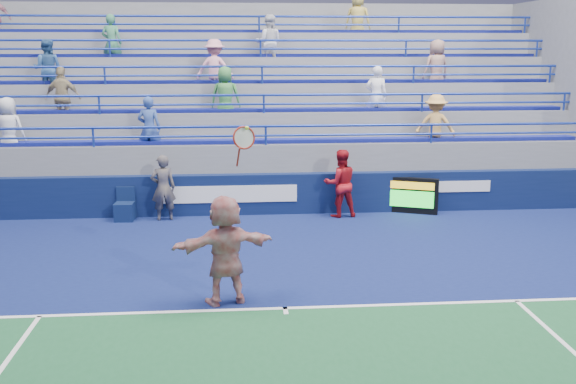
{
  "coord_description": "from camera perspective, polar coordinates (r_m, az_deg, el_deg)",
  "views": [
    {
      "loc": [
        -0.78,
        -10.25,
        4.38
      ],
      "look_at": [
        0.25,
        2.5,
        1.5
      ],
      "focal_mm": 40.0,
      "sensor_mm": 36.0,
      "label": 1
    }
  ],
  "objects": [
    {
      "name": "tennis_player",
      "position": [
        11.16,
        -5.58,
        -5.12
      ],
      "size": [
        1.89,
        1.03,
        3.12
      ],
      "color": "silver",
      "rests_on": "ground"
    },
    {
      "name": "ball_girl",
      "position": [
        16.89,
        4.68,
        0.76
      ],
      "size": [
        0.95,
        0.78,
        1.8
      ],
      "primitive_type": "imported",
      "rotation": [
        0.0,
        0.0,
        3.26
      ],
      "color": "#A4121B",
      "rests_on": "ground"
    },
    {
      "name": "bleacher_stand",
      "position": [
        20.73,
        -2.48,
        4.82
      ],
      "size": [
        18.0,
        5.61,
        6.13
      ],
      "color": "slate",
      "rests_on": "ground"
    },
    {
      "name": "ground",
      "position": [
        11.17,
        -0.26,
        -10.4
      ],
      "size": [
        120.0,
        120.0,
        0.0
      ],
      "primitive_type": "plane",
      "color": "#333538"
    },
    {
      "name": "sponsor_wall",
      "position": [
        17.19,
        -1.91,
        -0.18
      ],
      "size": [
        18.0,
        0.32,
        1.1
      ],
      "color": "#0B173D",
      "rests_on": "ground"
    },
    {
      "name": "serve_speed_board",
      "position": [
        17.56,
        10.91,
        -0.32
      ],
      "size": [
        1.38,
        0.66,
        0.98
      ],
      "color": "black",
      "rests_on": "ground"
    },
    {
      "name": "line_judge",
      "position": [
        16.79,
        -11.03,
        0.36
      ],
      "size": [
        0.7,
        0.53,
        1.72
      ],
      "primitive_type": "imported",
      "rotation": [
        0.0,
        0.0,
        3.34
      ],
      "color": "#131936",
      "rests_on": "ground"
    },
    {
      "name": "judge_chair",
      "position": [
        17.11,
        -14.3,
        -1.59
      ],
      "size": [
        0.51,
        0.51,
        0.86
      ],
      "color": "#0D1B42",
      "rests_on": "ground"
    }
  ]
}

